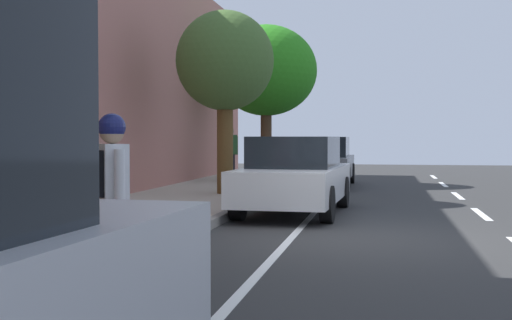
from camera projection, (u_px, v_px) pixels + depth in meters
The scene contains 12 objects.
ground at pixel (339, 238), 10.03m from camera, with size 55.53×55.53×0.00m, color #2E2E2E.
sidewalk at pixel (101, 227), 10.73m from camera, with size 3.06×34.70×0.15m, color #B6AA99.
curb_edge at pixel (199, 229), 10.43m from camera, with size 0.16×34.70×0.15m, color gray.
lane_stripe_bike_edge at pixel (293, 236), 10.16m from camera, with size 0.12×34.70×0.01m, color white.
parked_sedan_grey_nearest at pixel (322, 162), 20.72m from camera, with size 1.85×4.40×1.52m.
parked_sedan_white_second at pixel (295, 175), 13.25m from camera, with size 1.98×4.47×1.52m.
bicycle_at_curb at pixel (113, 267), 5.94m from camera, with size 1.41×1.03×0.72m.
cyclist_with_backpack at pixel (109, 184), 6.39m from camera, with size 0.53×0.55×1.73m.
street_tree_near_cyclist at pixel (266, 71), 21.71m from camera, with size 3.29×3.29×4.98m.
street_tree_mid_block at pixel (225, 63), 16.05m from camera, with size 2.35×2.35×4.38m.
pedestrian_on_phone at pixel (230, 151), 20.38m from camera, with size 0.40×0.54×1.66m.
fire_hydrant at pixel (19, 239), 6.09m from camera, with size 0.22×0.22×0.84m.
Camera 1 is at (-0.63, 10.04, 1.50)m, focal length 47.13 mm.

